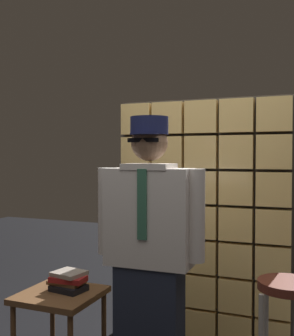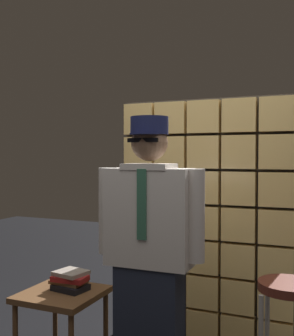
{
  "view_description": "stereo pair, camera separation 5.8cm",
  "coord_description": "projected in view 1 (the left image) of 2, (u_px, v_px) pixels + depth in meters",
  "views": [
    {
      "loc": [
        0.82,
        -1.95,
        1.46
      ],
      "look_at": [
        -0.09,
        0.3,
        1.39
      ],
      "focal_mm": 44.4,
      "sensor_mm": 36.0,
      "label": 1
    },
    {
      "loc": [
        0.87,
        -1.93,
        1.46
      ],
      "look_at": [
        -0.09,
        0.3,
        1.39
      ],
      "focal_mm": 44.4,
      "sensor_mm": 36.0,
      "label": 2
    }
  ],
  "objects": [
    {
      "name": "side_table",
      "position": [
        60.0,
        302.0,
        2.85
      ],
      "size": [
        0.52,
        0.52,
        0.52
      ],
      "color": "brown",
      "rests_on": "ground"
    },
    {
      "name": "bar_stool",
      "position": [
        288.0,
        315.0,
        2.34
      ],
      "size": [
        0.34,
        0.34,
        0.75
      ],
      "color": "#592319",
      "rests_on": "ground"
    },
    {
      "name": "book_stack",
      "position": [
        68.0,
        281.0,
        2.89
      ],
      "size": [
        0.27,
        0.23,
        0.13
      ],
      "color": "black",
      "rests_on": "side_table"
    },
    {
      "name": "standing_person",
      "position": [
        149.0,
        253.0,
        2.46
      ],
      "size": [
        0.67,
        0.28,
        1.69
      ],
      "rotation": [
        0.0,
        0.0,
        0.01
      ],
      "color": "#1E2333",
      "rests_on": "ground"
    },
    {
      "name": "glass_block_wall",
      "position": [
        201.0,
        222.0,
        3.25
      ],
      "size": [
        1.38,
        0.1,
        1.93
      ],
      "color": "#F2C672",
      "rests_on": "ground"
    }
  ]
}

